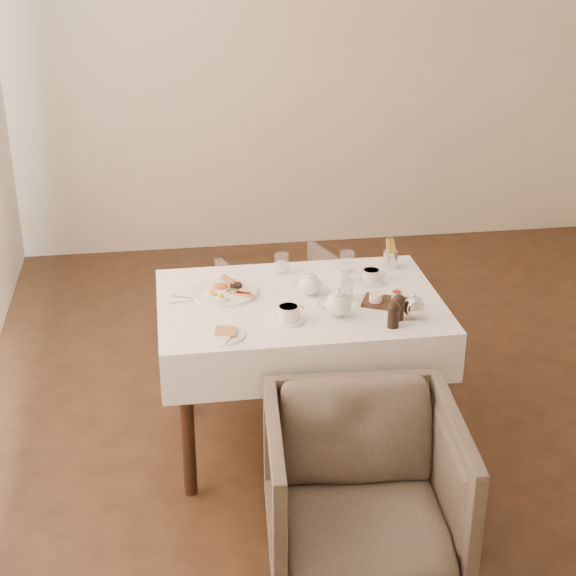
{
  "coord_description": "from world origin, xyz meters",
  "views": [
    {
      "loc": [
        -1.23,
        -3.68,
        2.46
      ],
      "look_at": [
        -0.7,
        -0.12,
        0.82
      ],
      "focal_mm": 55.0,
      "sensor_mm": 36.0,
      "label": 1
    }
  ],
  "objects_px": {
    "armchair_far": "(289,313)",
    "table": "(299,322)",
    "armchair_near": "(363,492)",
    "teapot_centre": "(310,283)",
    "breakfast_plate": "(224,291)"
  },
  "relations": [
    {
      "from": "armchair_near",
      "to": "armchair_far",
      "type": "xyz_separation_m",
      "value": [
        -0.03,
        1.68,
        -0.05
      ]
    },
    {
      "from": "table",
      "to": "teapot_centre",
      "type": "relative_size",
      "value": 8.63
    },
    {
      "from": "armchair_far",
      "to": "breakfast_plate",
      "type": "distance_m",
      "value": 0.92
    },
    {
      "from": "armchair_far",
      "to": "table",
      "type": "bearing_deg",
      "value": 66.39
    },
    {
      "from": "breakfast_plate",
      "to": "teapot_centre",
      "type": "relative_size",
      "value": 2.06
    },
    {
      "from": "table",
      "to": "teapot_centre",
      "type": "distance_m",
      "value": 0.19
    },
    {
      "from": "table",
      "to": "teapot_centre",
      "type": "bearing_deg",
      "value": 40.56
    },
    {
      "from": "armchair_near",
      "to": "breakfast_plate",
      "type": "distance_m",
      "value": 1.18
    },
    {
      "from": "armchair_near",
      "to": "teapot_centre",
      "type": "height_order",
      "value": "teapot_centre"
    },
    {
      "from": "table",
      "to": "armchair_near",
      "type": "xyz_separation_m",
      "value": [
        0.11,
        -0.89,
        -0.3
      ]
    },
    {
      "from": "table",
      "to": "armchair_near",
      "type": "distance_m",
      "value": 0.94
    },
    {
      "from": "table",
      "to": "teapot_centre",
      "type": "xyz_separation_m",
      "value": [
        0.06,
        0.05,
        0.18
      ]
    },
    {
      "from": "armchair_far",
      "to": "teapot_centre",
      "type": "distance_m",
      "value": 0.91
    },
    {
      "from": "armchair_near",
      "to": "breakfast_plate",
      "type": "xyz_separation_m",
      "value": [
        -0.44,
        1.01,
        0.42
      ]
    },
    {
      "from": "table",
      "to": "armchair_far",
      "type": "distance_m",
      "value": 0.87
    }
  ]
}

